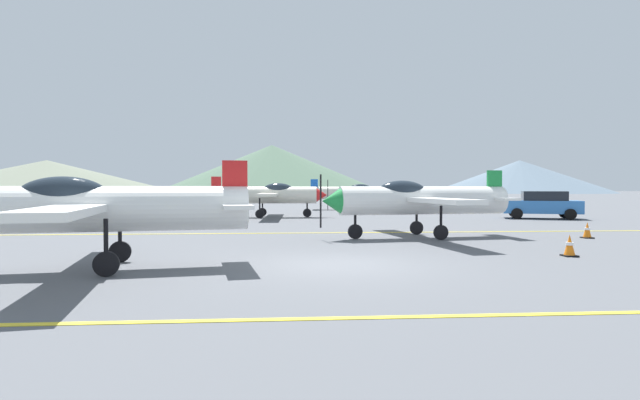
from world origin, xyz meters
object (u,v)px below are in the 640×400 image
at_px(car_sedan, 542,204).
at_px(traffic_cone_front, 587,230).
at_px(airplane_far, 269,194).
at_px(airplane_back, 353,192).
at_px(traffic_cone_side, 570,246).
at_px(airplane_mid, 417,199).
at_px(airplane_near, 91,207).

xyz_separation_m(car_sedan, traffic_cone_front, (-4.20, -11.19, -0.56)).
distance_m(airplane_far, airplane_back, 12.11).
height_order(airplane_back, car_sedan, airplane_back).
bearing_deg(traffic_cone_side, airplane_far, 114.81).
bearing_deg(airplane_back, airplane_mid, -92.31).
bearing_deg(car_sedan, traffic_cone_front, -110.55).
relative_size(airplane_mid, car_sedan, 1.80).
distance_m(airplane_back, traffic_cone_front, 24.48).
xyz_separation_m(airplane_mid, airplane_back, (0.93, 23.14, 0.00)).
bearing_deg(car_sedan, traffic_cone_side, -115.63).
height_order(airplane_far, car_sedan, airplane_far).
relative_size(airplane_near, traffic_cone_side, 14.22).
distance_m(airplane_far, car_sedan, 16.34).
bearing_deg(traffic_cone_side, airplane_near, -173.81).
bearing_deg(airplane_far, traffic_cone_front, -49.19).
bearing_deg(airplane_mid, airplane_near, -144.23).
xyz_separation_m(airplane_near, airplane_back, (10.22, 29.83, 0.00)).
height_order(car_sedan, traffic_cone_front, car_sedan).
height_order(airplane_far, traffic_cone_side, airplane_far).
distance_m(airplane_mid, traffic_cone_side, 6.15).
height_order(car_sedan, traffic_cone_side, car_sedan).
height_order(airplane_far, airplane_back, same).
xyz_separation_m(airplane_far, car_sedan, (16.12, -2.62, -0.57)).
bearing_deg(traffic_cone_front, traffic_cone_side, -126.25).
bearing_deg(airplane_back, airplane_near, -108.91).
bearing_deg(airplane_near, airplane_far, 79.89).
bearing_deg(airplane_mid, traffic_cone_front, -6.93).
bearing_deg(traffic_cone_side, traffic_cone_front, 53.75).
bearing_deg(airplane_back, traffic_cone_side, -86.34).
height_order(airplane_near, airplane_back, same).
distance_m(airplane_far, traffic_cone_side, 20.35).
relative_size(airplane_near, car_sedan, 1.80).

